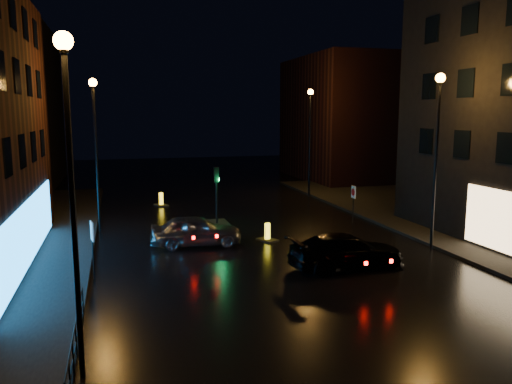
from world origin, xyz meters
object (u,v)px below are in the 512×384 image
Objects in this scene: silver_hatchback at (196,231)px; dark_sedan at (347,251)px; bollard_near at (267,237)px; bollard_far at (161,203)px; road_sign_right at (353,195)px; road_sign_left at (92,236)px; traffic_signal at (217,217)px.

silver_hatchback reaches higher than dark_sedan.
dark_sedan reaches higher than bollard_near.
road_sign_right is at bearing -58.38° from bollard_far.
dark_sedan is 9.12m from road_sign_right.
road_sign_left reaches higher than bollard_near.
road_sign_left is (-3.99, -15.43, 1.55)m from bollard_far.
bollard_far is (-2.61, 7.22, -0.29)m from traffic_signal.
bollard_near is 1.00× the size of bollard_far.
traffic_signal is 10.61m from road_sign_left.
road_sign_left is at bearing -128.81° from traffic_signal.
road_sign_left is 1.04× the size of road_sign_right.
silver_hatchback is 1.99× the size of road_sign_right.
traffic_signal is 0.68× the size of dark_sedan.
traffic_signal reaches higher than bollard_near.
road_sign_left reaches higher than bollard_far.
traffic_signal is at bearing -88.76° from bollard_far.
road_sign_right is at bearing -30.03° from dark_sedan.
bollard_near is (3.70, -0.06, -0.56)m from silver_hatchback.
silver_hatchback is 3.74m from bollard_near.
bollard_far is at bearing 7.04° from silver_hatchback.
traffic_signal is 7.68m from bollard_far.
road_sign_left is (-8.41, -3.92, 1.55)m from bollard_near.
bollard_near is 0.56× the size of road_sign_right.
traffic_signal reaches higher than road_sign_right.
road_sign_right reaches higher than silver_hatchback.
road_sign_left reaches higher than dark_sedan.
dark_sedan is at bearing -68.82° from traffic_signal.
bollard_near is at bearing 25.31° from road_sign_right.
dark_sedan is at bearing -88.02° from bollard_far.
dark_sedan is at bearing 63.72° from road_sign_right.
traffic_signal is at bearing 19.39° from dark_sedan.
bollard_near is at bearing -87.53° from silver_hatchback.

